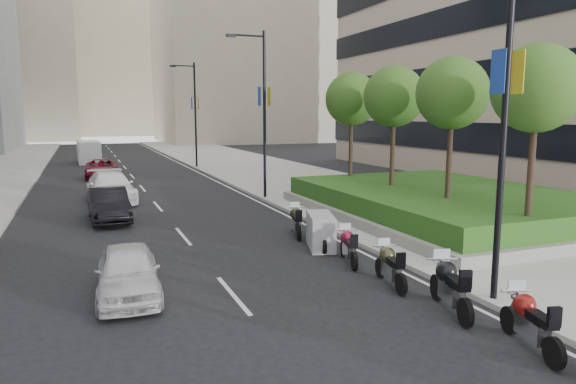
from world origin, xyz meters
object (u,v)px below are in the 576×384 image
car_a (128,271)px  car_b (109,205)px  motorcycle_6 (296,221)px  motorcycle_2 (450,286)px  lamp_post_2 (193,110)px  motorcycle_1 (530,322)px  delivery_van (89,153)px  lamp_post_0 (501,95)px  motorcycle_4 (349,247)px  motorcycle_5 (321,231)px  car_d (102,169)px  motorcycle_3 (390,266)px  lamp_post_1 (262,106)px  car_c (111,187)px

car_a → car_b: size_ratio=0.88×
motorcycle_6 → motorcycle_2: bearing=-161.8°
lamp_post_2 → motorcycle_6: (-1.55, -26.50, -4.51)m
motorcycle_1 → motorcycle_2: 2.18m
delivery_van → lamp_post_2: bearing=-48.9°
delivery_van → car_a: bearing=-92.9°
lamp_post_0 → motorcycle_4: size_ratio=4.58×
motorcycle_5 → car_a: size_ratio=0.56×
motorcycle_4 → motorcycle_2: bearing=-161.2°
lamp_post_2 → motorcycle_2: lamp_post_2 is taller
lamp_post_2 → car_a: (-8.15, -31.08, -4.41)m
car_d → motorcycle_4: bearing=-74.6°
motorcycle_2 → car_d: bearing=29.2°
motorcycle_3 → motorcycle_5: bearing=11.7°
motorcycle_5 → delivery_van: delivery_van is taller
motorcycle_1 → motorcycle_6: size_ratio=1.02×
motorcycle_5 → delivery_van: bearing=28.2°
lamp_post_1 → motorcycle_3: lamp_post_1 is taller
motorcycle_6 → car_c: (-6.22, 10.90, 0.23)m
lamp_post_2 → motorcycle_4: 30.94m
lamp_post_1 → car_b: 9.64m
motorcycle_5 → motorcycle_1: bearing=-159.1°
motorcycle_2 → motorcycle_3: motorcycle_2 is taller
motorcycle_2 → lamp_post_1: bearing=13.0°
lamp_post_0 → motorcycle_3: 5.20m
motorcycle_6 → car_a: (-6.61, -4.58, 0.10)m
lamp_post_0 → car_c: 21.33m
lamp_post_1 → motorcycle_1: 19.73m
motorcycle_1 → lamp_post_0: bearing=-9.6°
motorcycle_5 → motorcycle_2: bearing=-159.7°
motorcycle_3 → car_d: 29.28m
lamp_post_0 → car_c: (-7.76, 19.40, -4.28)m
motorcycle_4 → car_a: size_ratio=0.51×
motorcycle_3 → car_d: car_d is taller
motorcycle_6 → lamp_post_1: bearing=5.6°
lamp_post_1 → motorcycle_2: lamp_post_1 is taller
car_a → lamp_post_2: bearing=78.9°
motorcycle_6 → car_d: size_ratio=0.42×
motorcycle_5 → car_d: car_d is taller
motorcycle_1 → motorcycle_6: (-0.52, 10.69, -0.01)m
car_a → car_b: bearing=93.4°
lamp_post_2 → car_c: bearing=-116.5°
lamp_post_2 → motorcycle_5: size_ratio=4.21×
motorcycle_3 → lamp_post_1: bearing=5.5°
motorcycle_5 → car_d: (-6.30, 24.29, 0.08)m
lamp_post_2 → motorcycle_1: size_ratio=4.32×
lamp_post_2 → car_d: size_ratio=1.83×
car_d → delivery_van: (-0.66, 12.95, 0.29)m
lamp_post_0 → lamp_post_1: 17.00m
motorcycle_1 → motorcycle_3: size_ratio=1.02×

